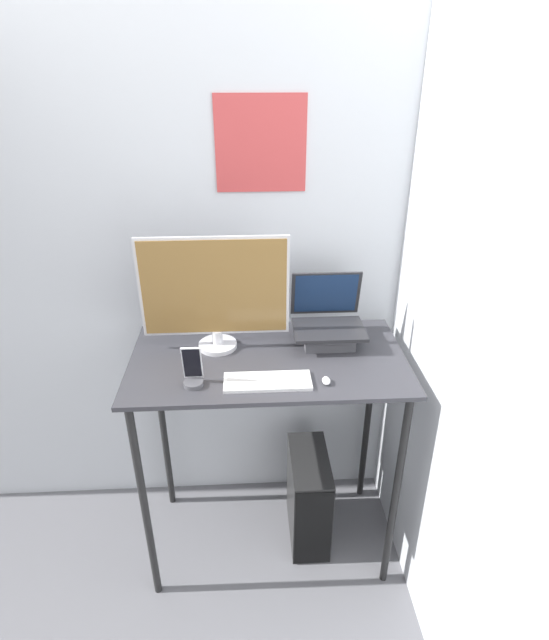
{
  "coord_description": "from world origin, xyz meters",
  "views": [
    {
      "loc": [
        -0.08,
        -1.5,
        2.24
      ],
      "look_at": [
        0.03,
        0.32,
        1.3
      ],
      "focal_mm": 28.0,
      "sensor_mm": 36.0,
      "label": 1
    }
  ],
  "objects_px": {
    "monitor": "(215,294)",
    "mouse": "(326,381)",
    "laptop": "(328,326)",
    "cell_phone": "(193,373)",
    "computer_tower": "(308,496)",
    "keyboard": "(268,381)"
  },
  "relations": [
    {
      "from": "monitor",
      "to": "mouse",
      "type": "distance_m",
      "value": 0.59
    },
    {
      "from": "keyboard",
      "to": "computer_tower",
      "type": "height_order",
      "value": "keyboard"
    },
    {
      "from": "monitor",
      "to": "computer_tower",
      "type": "relative_size",
      "value": 1.25
    },
    {
      "from": "laptop",
      "to": "mouse",
      "type": "xyz_separation_m",
      "value": [
        -0.05,
        -0.33,
        -0.06
      ]
    },
    {
      "from": "computer_tower",
      "to": "laptop",
      "type": "bearing_deg",
      "value": 54.71
    },
    {
      "from": "cell_phone",
      "to": "computer_tower",
      "type": "bearing_deg",
      "value": 22.6
    },
    {
      "from": "keyboard",
      "to": "cell_phone",
      "type": "xyz_separation_m",
      "value": [
        -0.29,
        0.01,
        0.04
      ]
    },
    {
      "from": "mouse",
      "to": "cell_phone",
      "type": "bearing_deg",
      "value": 177.68
    },
    {
      "from": "keyboard",
      "to": "mouse",
      "type": "height_order",
      "value": "mouse"
    },
    {
      "from": "monitor",
      "to": "mouse",
      "type": "relative_size",
      "value": 12.02
    },
    {
      "from": "monitor",
      "to": "computer_tower",
      "type": "bearing_deg",
      "value": -10.37
    },
    {
      "from": "laptop",
      "to": "mouse",
      "type": "distance_m",
      "value": 0.34
    },
    {
      "from": "keyboard",
      "to": "mouse",
      "type": "xyz_separation_m",
      "value": [
        0.23,
        -0.01,
        0.0
      ]
    },
    {
      "from": "monitor",
      "to": "cell_phone",
      "type": "relative_size",
      "value": 3.65
    },
    {
      "from": "cell_phone",
      "to": "computer_tower",
      "type": "height_order",
      "value": "cell_phone"
    },
    {
      "from": "cell_phone",
      "to": "mouse",
      "type": "bearing_deg",
      "value": -2.32
    },
    {
      "from": "monitor",
      "to": "keyboard",
      "type": "height_order",
      "value": "monitor"
    },
    {
      "from": "keyboard",
      "to": "cell_phone",
      "type": "height_order",
      "value": "cell_phone"
    },
    {
      "from": "computer_tower",
      "to": "cell_phone",
      "type": "bearing_deg",
      "value": -157.4
    },
    {
      "from": "keyboard",
      "to": "laptop",
      "type": "bearing_deg",
      "value": 47.87
    },
    {
      "from": "monitor",
      "to": "keyboard",
      "type": "bearing_deg",
      "value": -54.73
    },
    {
      "from": "computer_tower",
      "to": "mouse",
      "type": "bearing_deg",
      "value": -86.22
    }
  ]
}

